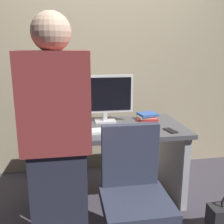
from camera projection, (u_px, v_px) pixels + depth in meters
name	position (u px, v px, depth m)	size (l,w,h in m)	color
ground_plane	(111.00, 198.00, 2.60)	(9.00, 9.00, 0.00)	#3D3842
wall_back	(100.00, 42.00, 2.98)	(6.40, 0.10, 3.00)	tan
desk	(111.00, 150.00, 2.48)	(1.35, 0.72, 0.74)	#4C4C51
office_chair	(134.00, 203.00, 1.77)	(0.52, 0.52, 0.94)	black
person_at_desk	(57.00, 151.00, 1.59)	(0.40, 0.24, 1.64)	#262838
monitor	(105.00, 96.00, 2.51)	(0.54, 0.14, 0.46)	silver
keyboard	(113.00, 130.00, 2.29)	(0.43, 0.13, 0.02)	white
mouse	(147.00, 127.00, 2.36)	(0.06, 0.10, 0.03)	white
cup_near_keyboard	(59.00, 129.00, 2.21)	(0.08, 0.08, 0.09)	white
cup_by_monitor	(69.00, 119.00, 2.51)	(0.08, 0.08, 0.08)	#D84C3F
book_stack	(147.00, 117.00, 2.64)	(0.23, 0.19, 0.07)	red
cell_phone	(170.00, 131.00, 2.30)	(0.07, 0.14, 0.01)	black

